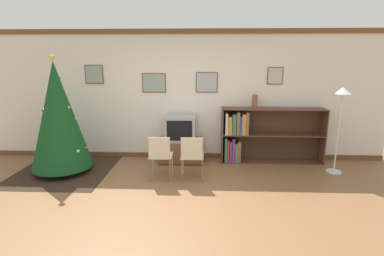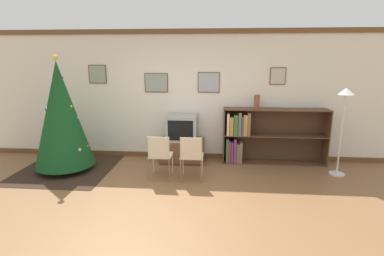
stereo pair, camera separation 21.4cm
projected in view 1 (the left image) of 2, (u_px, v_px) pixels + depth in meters
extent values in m
plane|color=brown|center=(168.00, 206.00, 4.41)|extent=(24.00, 24.00, 0.00)
cube|color=silver|center=(180.00, 96.00, 6.32)|extent=(8.65, 0.08, 2.70)
cube|color=brown|center=(179.00, 31.00, 5.96)|extent=(8.65, 0.03, 0.10)
cube|color=brown|center=(180.00, 155.00, 6.56)|extent=(8.65, 0.03, 0.10)
cube|color=brown|center=(94.00, 74.00, 6.24)|extent=(0.38, 0.02, 0.39)
cube|color=gray|center=(94.00, 74.00, 6.23)|extent=(0.35, 0.01, 0.35)
cube|color=brown|center=(154.00, 83.00, 6.23)|extent=(0.49, 0.02, 0.40)
cube|color=gray|center=(154.00, 83.00, 6.22)|extent=(0.46, 0.01, 0.36)
cube|color=brown|center=(207.00, 82.00, 6.18)|extent=(0.45, 0.02, 0.42)
cube|color=#9EA8B2|center=(207.00, 82.00, 6.17)|extent=(0.41, 0.01, 0.38)
cube|color=brown|center=(275.00, 76.00, 6.09)|extent=(0.32, 0.02, 0.34)
cube|color=#BCB7A8|center=(275.00, 76.00, 6.08)|extent=(0.28, 0.01, 0.31)
cube|color=#332319|center=(64.00, 171.00, 5.76)|extent=(1.75, 1.81, 0.01)
cylinder|color=maroon|center=(64.00, 169.00, 5.75)|extent=(0.36, 0.36, 0.10)
cone|color=#14471E|center=(58.00, 115.00, 5.51)|extent=(1.09, 1.09, 1.98)
sphere|color=yellow|center=(52.00, 57.00, 5.27)|extent=(0.10, 0.10, 0.10)
sphere|color=silver|center=(75.00, 119.00, 5.59)|extent=(0.05, 0.05, 0.05)
sphere|color=gold|center=(69.00, 107.00, 5.43)|extent=(0.05, 0.05, 0.05)
sphere|color=gold|center=(85.00, 147.00, 5.69)|extent=(0.04, 0.04, 0.04)
sphere|color=silver|center=(68.00, 113.00, 5.76)|extent=(0.05, 0.05, 0.05)
sphere|color=gold|center=(58.00, 100.00, 5.63)|extent=(0.06, 0.06, 0.06)
sphere|color=#1E4CB2|center=(43.00, 110.00, 5.39)|extent=(0.06, 0.06, 0.06)
sphere|color=silver|center=(78.00, 151.00, 5.45)|extent=(0.06, 0.06, 0.06)
sphere|color=red|center=(59.00, 78.00, 5.42)|extent=(0.06, 0.06, 0.06)
sphere|color=silver|center=(45.00, 138.00, 5.75)|extent=(0.05, 0.05, 0.05)
cube|color=#4C311E|center=(181.00, 161.00, 6.29)|extent=(0.87, 0.51, 0.05)
cube|color=brown|center=(181.00, 150.00, 6.24)|extent=(0.91, 0.53, 0.43)
cube|color=#9E9E99|center=(180.00, 128.00, 6.13)|extent=(0.61, 0.51, 0.52)
cube|color=black|center=(179.00, 131.00, 5.87)|extent=(0.50, 0.01, 0.40)
cube|color=beige|center=(161.00, 155.00, 5.34)|extent=(0.40, 0.40, 0.02)
cube|color=beige|center=(159.00, 148.00, 5.11)|extent=(0.35, 0.01, 0.38)
cylinder|color=beige|center=(153.00, 163.00, 5.58)|extent=(0.02, 0.02, 0.42)
cylinder|color=beige|center=(172.00, 164.00, 5.56)|extent=(0.02, 0.02, 0.42)
cylinder|color=beige|center=(150.00, 171.00, 5.23)|extent=(0.02, 0.02, 0.42)
cylinder|color=beige|center=(170.00, 171.00, 5.21)|extent=(0.02, 0.02, 0.42)
cylinder|color=beige|center=(149.00, 160.00, 5.18)|extent=(0.02, 0.02, 0.82)
cylinder|color=beige|center=(170.00, 160.00, 5.17)|extent=(0.02, 0.02, 0.82)
cube|color=beige|center=(192.00, 156.00, 5.32)|extent=(0.40, 0.40, 0.02)
cube|color=beige|center=(192.00, 148.00, 5.09)|extent=(0.35, 0.01, 0.38)
cylinder|color=beige|center=(183.00, 164.00, 5.55)|extent=(0.02, 0.02, 0.42)
cylinder|color=beige|center=(202.00, 164.00, 5.54)|extent=(0.02, 0.02, 0.42)
cylinder|color=beige|center=(182.00, 171.00, 5.20)|extent=(0.02, 0.02, 0.42)
cylinder|color=beige|center=(202.00, 171.00, 5.19)|extent=(0.02, 0.02, 0.42)
cylinder|color=beige|center=(181.00, 160.00, 5.16)|extent=(0.02, 0.02, 0.82)
cylinder|color=beige|center=(202.00, 161.00, 5.14)|extent=(0.02, 0.02, 0.82)
cube|color=brown|center=(222.00, 135.00, 6.22)|extent=(0.02, 0.36, 1.13)
cube|color=brown|center=(323.00, 136.00, 6.14)|extent=(0.02, 0.36, 1.13)
cube|color=brown|center=(274.00, 109.00, 6.05)|extent=(2.09, 0.36, 0.02)
cube|color=brown|center=(271.00, 161.00, 6.31)|extent=(2.09, 0.36, 0.02)
cube|color=brown|center=(272.00, 134.00, 6.18)|extent=(2.05, 0.36, 0.02)
cube|color=#492F1E|center=(270.00, 133.00, 6.35)|extent=(2.09, 0.01, 1.13)
cube|color=#337547|center=(226.00, 149.00, 6.26)|extent=(0.05, 0.28, 0.50)
cube|color=#B73333|center=(228.00, 151.00, 6.24)|extent=(0.04, 0.24, 0.45)
cube|color=#7A3D7F|center=(230.00, 151.00, 6.22)|extent=(0.04, 0.20, 0.43)
cube|color=#7A3D7F|center=(233.00, 149.00, 6.26)|extent=(0.05, 0.30, 0.49)
cube|color=#756047|center=(236.00, 152.00, 6.24)|extent=(0.06, 0.25, 0.40)
cube|color=#756047|center=(239.00, 151.00, 6.23)|extent=(0.06, 0.24, 0.44)
cube|color=silver|center=(226.00, 124.00, 6.10)|extent=(0.05, 0.21, 0.44)
cube|color=orange|center=(230.00, 126.00, 6.10)|extent=(0.07, 0.20, 0.37)
cube|color=#337547|center=(234.00, 124.00, 6.12)|extent=(0.07, 0.27, 0.42)
cube|color=#756047|center=(238.00, 123.00, 6.12)|extent=(0.06, 0.29, 0.47)
cube|color=#2D4C93|center=(240.00, 125.00, 6.13)|extent=(0.04, 0.30, 0.39)
cube|color=orange|center=(243.00, 124.00, 6.09)|extent=(0.07, 0.22, 0.43)
cube|color=#756047|center=(247.00, 123.00, 6.07)|extent=(0.06, 0.21, 0.47)
cylinder|color=brown|center=(255.00, 102.00, 6.04)|extent=(0.11, 0.11, 0.27)
torus|color=brown|center=(255.00, 95.00, 6.01)|extent=(0.10, 0.10, 0.02)
cylinder|color=silver|center=(334.00, 172.00, 5.72)|extent=(0.28, 0.28, 0.03)
cylinder|color=silver|center=(338.00, 134.00, 5.55)|extent=(0.03, 0.03, 1.48)
cone|color=white|center=(343.00, 91.00, 5.36)|extent=(0.28, 0.28, 0.12)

